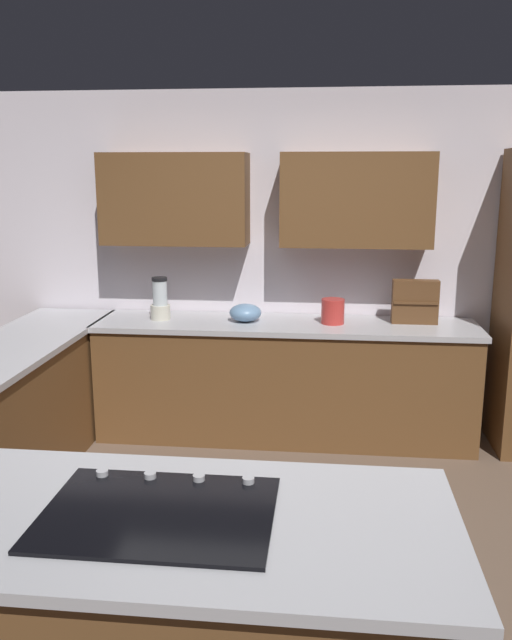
{
  "coord_description": "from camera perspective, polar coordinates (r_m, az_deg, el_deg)",
  "views": [
    {
      "loc": [
        -0.2,
        3.04,
        2.01
      ],
      "look_at": [
        0.24,
        -0.98,
        1.08
      ],
      "focal_mm": 36.92,
      "sensor_mm": 36.0,
      "label": 1
    }
  ],
  "objects": [
    {
      "name": "island_base",
      "position": [
        2.54,
        -8.06,
        -25.65
      ],
      "size": [
        1.9,
        0.82,
        0.86
      ],
      "primitive_type": "cube",
      "color": "brown",
      "rests_on": "ground"
    },
    {
      "name": "blender",
      "position": [
        5.02,
        -8.31,
        1.61
      ],
      "size": [
        0.15,
        0.15,
        0.32
      ],
      "color": "beige",
      "rests_on": "countertop_back"
    },
    {
      "name": "countertop_back",
      "position": [
        4.9,
        2.55,
        -0.44
      ],
      "size": [
        2.84,
        0.64,
        0.04
      ],
      "primitive_type": "cube",
      "color": "#B2B2B7",
      "rests_on": "lower_cabinets_back"
    },
    {
      "name": "mixing_bowl",
      "position": [
        4.92,
        -0.93,
        0.64
      ],
      "size": [
        0.24,
        0.24,
        0.13
      ],
      "primitive_type": "ellipsoid",
      "color": "#668CB2",
      "rests_on": "countertop_back"
    },
    {
      "name": "spice_rack",
      "position": [
        4.97,
        13.62,
        1.54
      ],
      "size": [
        0.33,
        0.11,
        0.32
      ],
      "color": "brown",
      "rests_on": "countertop_back"
    },
    {
      "name": "lower_cabinets_back",
      "position": [
        5.02,
        2.5,
        -5.44
      ],
      "size": [
        2.8,
        0.6,
        0.86
      ],
      "primitive_type": "cube",
      "color": "brown",
      "rests_on": "ground"
    },
    {
      "name": "wall_back",
      "position": [
        5.13,
        3.21,
        6.28
      ],
      "size": [
        6.0,
        0.44,
        2.6
      ],
      "color": "silver",
      "rests_on": "ground"
    },
    {
      "name": "kettle",
      "position": [
        4.88,
        6.67,
        0.76
      ],
      "size": [
        0.17,
        0.17,
        0.18
      ],
      "primitive_type": "cylinder",
      "color": "red",
      "rests_on": "countertop_back"
    },
    {
      "name": "ground_plane",
      "position": [
        3.65,
        2.2,
        -20.52
      ],
      "size": [
        14.0,
        14.0,
        0.0
      ],
      "primitive_type": "plane",
      "color": "brown"
    },
    {
      "name": "island_top",
      "position": [
        2.29,
        -8.42,
        -16.79
      ],
      "size": [
        1.98,
        0.9,
        0.04
      ],
      "primitive_type": "cube",
      "color": "#B2B2B7",
      "rests_on": "island_base"
    },
    {
      "name": "cooktop",
      "position": [
        2.28,
        -8.41,
        -16.12
      ],
      "size": [
        0.76,
        0.56,
        0.03
      ],
      "color": "black",
      "rests_on": "island_top"
    }
  ]
}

